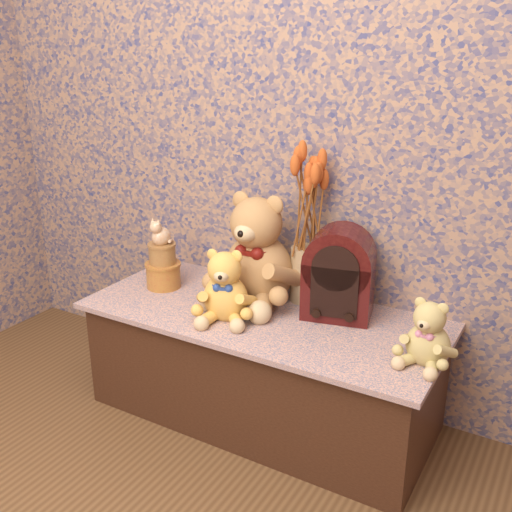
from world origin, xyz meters
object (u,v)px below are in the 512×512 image
(cathedral_radio, at_px, (339,272))
(biscuit_tin_lower, at_px, (163,275))
(cat_figurine, at_px, (161,230))
(teddy_small, at_px, (430,329))
(ceramic_vase, at_px, (307,274))
(teddy_large, at_px, (259,243))
(teddy_medium, at_px, (225,281))

(cathedral_radio, bearing_deg, biscuit_tin_lower, 175.59)
(biscuit_tin_lower, xyz_separation_m, cat_figurine, (0.00, 0.00, 0.19))
(teddy_small, bearing_deg, ceramic_vase, 163.93)
(biscuit_tin_lower, bearing_deg, ceramic_vase, 17.40)
(teddy_large, bearing_deg, cat_figurine, -167.40)
(ceramic_vase, xyz_separation_m, biscuit_tin_lower, (-0.56, -0.18, -0.06))
(teddy_large, xyz_separation_m, cat_figurine, (-0.39, -0.10, 0.01))
(teddy_medium, xyz_separation_m, cat_figurine, (-0.37, 0.11, 0.10))
(teddy_large, relative_size, ceramic_vase, 2.13)
(biscuit_tin_lower, bearing_deg, cat_figurine, 0.00)
(teddy_large, distance_m, teddy_small, 0.73)
(ceramic_vase, distance_m, biscuit_tin_lower, 0.59)
(teddy_large, relative_size, cathedral_radio, 1.35)
(teddy_medium, xyz_separation_m, cathedral_radio, (0.35, 0.22, 0.03))
(teddy_medium, height_order, biscuit_tin_lower, teddy_medium)
(cathedral_radio, relative_size, ceramic_vase, 1.58)
(teddy_small, height_order, cathedral_radio, cathedral_radio)
(ceramic_vase, bearing_deg, teddy_large, -155.53)
(teddy_large, bearing_deg, teddy_small, -14.67)
(ceramic_vase, height_order, biscuit_tin_lower, ceramic_vase)
(teddy_medium, height_order, teddy_small, teddy_medium)
(teddy_small, relative_size, cat_figurine, 1.99)
(biscuit_tin_lower, height_order, cat_figurine, cat_figurine)
(teddy_small, bearing_deg, cat_figurine, -175.19)
(teddy_large, xyz_separation_m, cathedral_radio, (0.33, 0.01, -0.06))
(teddy_medium, bearing_deg, ceramic_vase, 35.43)
(teddy_small, relative_size, cathedral_radio, 0.68)
(teddy_small, relative_size, biscuit_tin_lower, 1.65)
(cathedral_radio, distance_m, ceramic_vase, 0.18)
(ceramic_vase, bearing_deg, cat_figurine, -162.60)
(teddy_medium, bearing_deg, teddy_small, -17.49)
(ceramic_vase, xyz_separation_m, cat_figurine, (-0.56, -0.18, 0.14))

